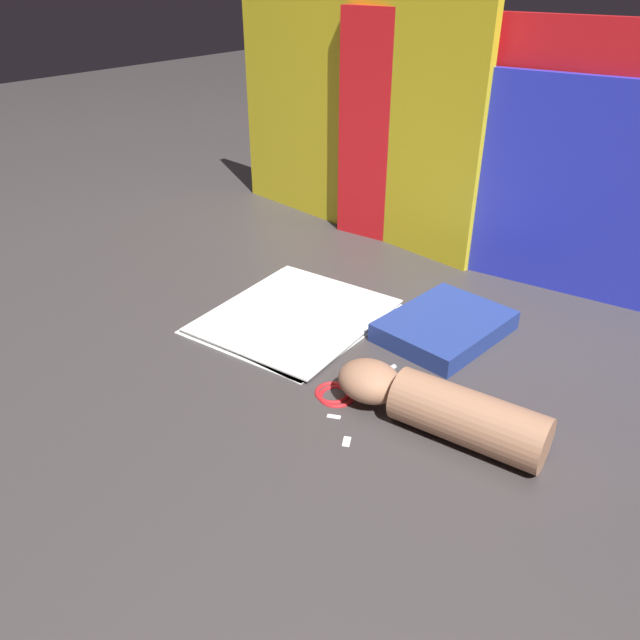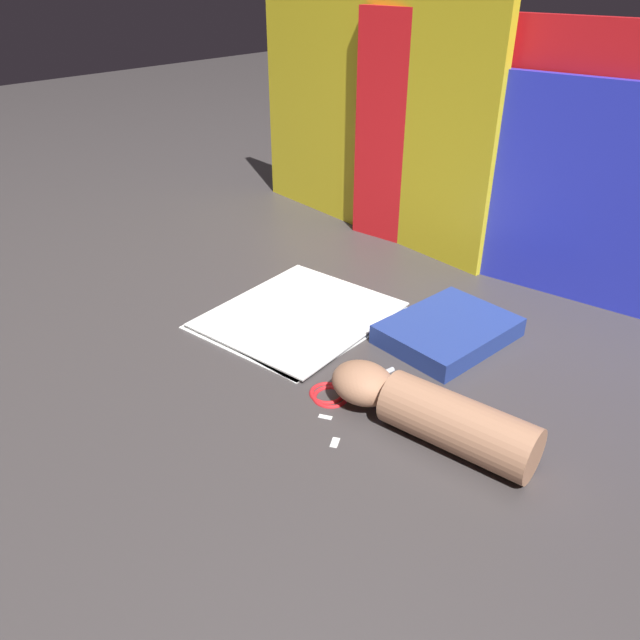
{
  "view_description": "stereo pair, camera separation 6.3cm",
  "coord_description": "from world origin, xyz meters",
  "views": [
    {
      "loc": [
        0.56,
        -0.72,
        0.58
      ],
      "look_at": [
        -0.0,
        -0.02,
        0.06
      ],
      "focal_mm": 35.0,
      "sensor_mm": 36.0,
      "label": 1
    },
    {
      "loc": [
        0.61,
        -0.68,
        0.58
      ],
      "look_at": [
        -0.0,
        -0.02,
        0.06
      ],
      "focal_mm": 35.0,
      "sensor_mm": 36.0,
      "label": 2
    }
  ],
  "objects": [
    {
      "name": "backdrop_panel_center",
      "position": [
        0.04,
        0.47,
        0.25
      ],
      "size": [
        0.71,
        0.07,
        0.5
      ],
      "color": "red",
      "rests_on": "ground_plane"
    },
    {
      "name": "backdrop_panel_left",
      "position": [
        -0.32,
        0.47,
        0.26
      ],
      "size": [
        0.72,
        0.11,
        0.53
      ],
      "color": "yellow",
      "rests_on": "ground_plane"
    },
    {
      "name": "scissors",
      "position": [
        0.1,
        -0.08,
        0.0
      ],
      "size": [
        0.11,
        0.16,
        0.01
      ],
      "color": "silver",
      "rests_on": "ground_plane"
    },
    {
      "name": "paper_stack",
      "position": [
        -0.11,
        0.04,
        0.0
      ],
      "size": [
        0.32,
        0.35,
        0.01
      ],
      "color": "white",
      "rests_on": "ground_plane"
    },
    {
      "name": "backdrop_panel_right",
      "position": [
        0.31,
        0.47,
        0.21
      ],
      "size": [
        0.6,
        0.09,
        0.41
      ],
      "color": "#2833D1",
      "rests_on": "ground_plane"
    },
    {
      "name": "pen",
      "position": [
        -0.19,
        -0.02,
        0.0
      ],
      "size": [
        0.1,
        0.12,
        0.01
      ],
      "color": "#2333B2",
      "rests_on": "ground_plane"
    },
    {
      "name": "paper_scrap_mid",
      "position": [
        0.17,
        -0.18,
        0.0
      ],
      "size": [
        0.02,
        0.02,
        0.0
      ],
      "color": "white",
      "rests_on": "ground_plane"
    },
    {
      "name": "ground_plane",
      "position": [
        0.0,
        0.0,
        0.0
      ],
      "size": [
        6.0,
        6.0,
        0.0
      ],
      "primitive_type": "plane",
      "color": "#3D3838"
    },
    {
      "name": "hand_forearm",
      "position": [
        0.26,
        -0.07,
        0.04
      ],
      "size": [
        0.32,
        0.11,
        0.08
      ],
      "color": "#A87556",
      "rests_on": "ground_plane"
    },
    {
      "name": "paper_scrap_near",
      "position": [
        0.13,
        -0.14,
        0.0
      ],
      "size": [
        0.02,
        0.02,
        0.0
      ],
      "color": "white",
      "rests_on": "ground_plane"
    },
    {
      "name": "book_closed",
      "position": [
        0.14,
        0.16,
        0.02
      ],
      "size": [
        0.19,
        0.24,
        0.03
      ],
      "color": "navy",
      "rests_on": "ground_plane"
    }
  ]
}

